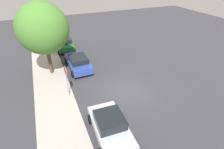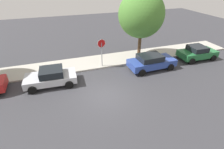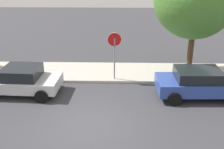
{
  "view_description": "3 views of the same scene",
  "coord_description": "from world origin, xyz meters",
  "px_view_note": "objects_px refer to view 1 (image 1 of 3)",
  "views": [
    {
      "loc": [
        -10.53,
        5.6,
        8.85
      ],
      "look_at": [
        0.88,
        0.83,
        1.3
      ],
      "focal_mm": 28.0,
      "sensor_mm": 36.0,
      "label": 1
    },
    {
      "loc": [
        -2.9,
        -10.0,
        7.83
      ],
      "look_at": [
        0.95,
        1.4,
        0.86
      ],
      "focal_mm": 28.0,
      "sensor_mm": 36.0,
      "label": 2
    },
    {
      "loc": [
        1.23,
        -9.94,
        6.36
      ],
      "look_at": [
        0.92,
        2.18,
        1.35
      ],
      "focal_mm": 45.0,
      "sensor_mm": 36.0,
      "label": 3
    }
  ],
  "objects_px": {
    "parked_car_silver": "(110,126)",
    "street_tree_near_corner": "(43,29)",
    "parked_car_green": "(65,44)",
    "stop_sign": "(66,77)",
    "parked_car_blue": "(78,62)"
  },
  "relations": [
    {
      "from": "parked_car_silver",
      "to": "street_tree_near_corner",
      "type": "distance_m",
      "value": 9.99
    },
    {
      "from": "parked_car_green",
      "to": "street_tree_near_corner",
      "type": "height_order",
      "value": "street_tree_near_corner"
    },
    {
      "from": "stop_sign",
      "to": "parked_car_silver",
      "type": "xyz_separation_m",
      "value": [
        -4.68,
        -1.64,
        -1.2
      ]
    },
    {
      "from": "parked_car_silver",
      "to": "parked_car_green",
      "type": "relative_size",
      "value": 1.04
    },
    {
      "from": "parked_car_blue",
      "to": "stop_sign",
      "type": "bearing_deg",
      "value": 157.28
    },
    {
      "from": "parked_car_green",
      "to": "street_tree_near_corner",
      "type": "xyz_separation_m",
      "value": [
        -5.66,
        2.25,
        3.75
      ]
    },
    {
      "from": "stop_sign",
      "to": "parked_car_blue",
      "type": "height_order",
      "value": "stop_sign"
    },
    {
      "from": "parked_car_blue",
      "to": "street_tree_near_corner",
      "type": "relative_size",
      "value": 0.66
    },
    {
      "from": "stop_sign",
      "to": "parked_car_silver",
      "type": "distance_m",
      "value": 5.1
    },
    {
      "from": "stop_sign",
      "to": "parked_car_green",
      "type": "height_order",
      "value": "stop_sign"
    },
    {
      "from": "parked_car_blue",
      "to": "parked_car_silver",
      "type": "relative_size",
      "value": 1.09
    },
    {
      "from": "parked_car_silver",
      "to": "parked_car_green",
      "type": "bearing_deg",
      "value": 0.98
    },
    {
      "from": "stop_sign",
      "to": "street_tree_near_corner",
      "type": "distance_m",
      "value": 5.02
    },
    {
      "from": "parked_car_blue",
      "to": "parked_car_green",
      "type": "distance_m",
      "value": 5.64
    },
    {
      "from": "parked_car_blue",
      "to": "parked_car_green",
      "type": "relative_size",
      "value": 1.13
    }
  ]
}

